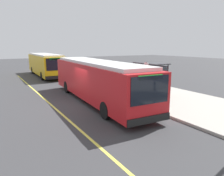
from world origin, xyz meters
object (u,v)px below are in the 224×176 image
object	(u,v)px
transit_bus_second	(45,64)
route_sign_post	(146,77)
waiting_bench	(150,86)
transit_bus_main	(97,79)

from	to	relation	value
transit_bus_second	route_sign_post	xyz separation A→B (m)	(18.08, 2.23, 0.34)
transit_bus_second	waiting_bench	bearing A→B (deg)	18.20
waiting_bench	route_sign_post	bearing A→B (deg)	-45.34
transit_bus_main	transit_bus_second	xyz separation A→B (m)	(-15.31, 0.06, -0.00)
transit_bus_second	transit_bus_main	bearing A→B (deg)	-0.22
transit_bus_second	waiting_bench	size ratio (longest dim) A/B	7.02
transit_bus_main	route_sign_post	distance (m)	3.61
transit_bus_main	route_sign_post	xyz separation A→B (m)	(2.77, 2.29, 0.34)
transit_bus_main	transit_bus_second	world-z (taller)	same
route_sign_post	transit_bus_main	bearing A→B (deg)	-140.42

